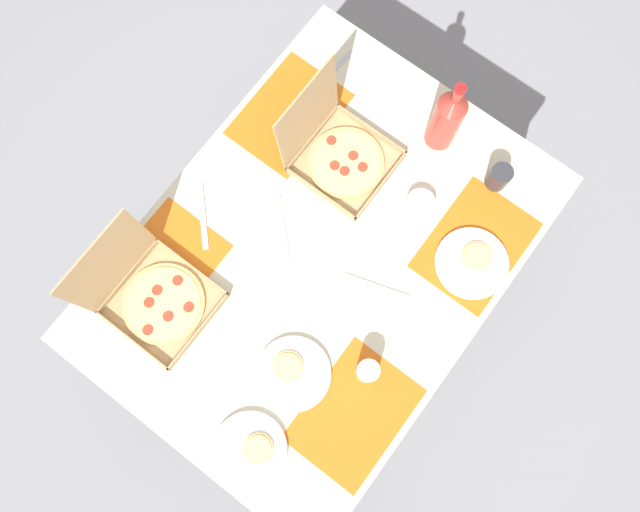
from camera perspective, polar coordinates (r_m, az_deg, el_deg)
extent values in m
plane|color=gray|center=(2.59, 0.00, -3.57)|extent=(6.00, 6.00, 0.00)
cylinder|color=#3F3328|center=(2.23, -0.66, -22.19)|extent=(0.07, 0.07, 0.71)
cylinder|color=#3F3328|center=(2.41, 17.94, 3.53)|extent=(0.07, 0.07, 0.71)
cylinder|color=#3F3328|center=(2.33, -18.73, -7.80)|extent=(0.07, 0.07, 0.71)
cylinder|color=#3F3328|center=(2.50, 0.57, 15.68)|extent=(0.07, 0.07, 0.71)
cube|color=beige|center=(1.87, 0.00, -0.10)|extent=(1.39, 1.02, 0.03)
cube|color=orange|center=(1.82, 3.20, -14.47)|extent=(0.36, 0.26, 0.00)
cube|color=orange|center=(1.93, 14.26, 1.00)|extent=(0.36, 0.26, 0.00)
cube|color=orange|center=(1.91, -14.38, -1.00)|extent=(0.36, 0.26, 0.00)
cube|color=orange|center=(2.02, -2.87, 13.04)|extent=(0.36, 0.26, 0.00)
cube|color=tan|center=(1.89, -14.25, -4.37)|extent=(0.28, 0.28, 0.01)
cube|color=tan|center=(1.88, -17.01, -7.53)|extent=(0.01, 0.28, 0.03)
cube|color=tan|center=(1.87, -11.77, -1.03)|extent=(0.01, 0.28, 0.03)
cube|color=tan|center=(1.84, -11.21, -6.88)|extent=(0.28, 0.01, 0.03)
cube|color=tan|center=(1.91, -17.41, -1.80)|extent=(0.28, 0.01, 0.03)
cylinder|color=#E0B76B|center=(1.88, -14.32, -4.34)|extent=(0.25, 0.25, 0.01)
cylinder|color=#EFD67F|center=(1.87, -14.38, -4.30)|extent=(0.22, 0.22, 0.00)
cylinder|color=red|center=(1.87, -13.09, -2.23)|extent=(0.03, 0.03, 0.00)
cylinder|color=red|center=(1.88, -14.90, -3.08)|extent=(0.03, 0.03, 0.00)
cylinder|color=red|center=(1.88, -15.60, -4.18)|extent=(0.03, 0.03, 0.00)
cylinder|color=red|center=(1.87, -15.71, -6.63)|extent=(0.03, 0.03, 0.00)
cylinder|color=red|center=(1.86, -13.93, -5.45)|extent=(0.03, 0.03, 0.00)
cylinder|color=red|center=(1.85, -12.10, -4.66)|extent=(0.03, 0.03, 0.00)
cube|color=tan|center=(1.77, -19.10, -0.66)|extent=(0.28, 0.02, 0.28)
cube|color=tan|center=(1.94, 2.42, 8.55)|extent=(0.27, 0.27, 0.01)
cube|color=tan|center=(1.89, 0.06, 5.76)|extent=(0.01, 0.27, 0.03)
cube|color=tan|center=(1.97, 4.77, 11.57)|extent=(0.01, 0.27, 0.03)
cube|color=tan|center=(1.91, 5.66, 6.48)|extent=(0.27, 0.01, 0.03)
cube|color=tan|center=(1.96, -0.72, 10.92)|extent=(0.27, 0.01, 0.03)
cylinder|color=#E0B76B|center=(1.94, 2.44, 8.64)|extent=(0.24, 0.24, 0.01)
cylinder|color=#EFD67F|center=(1.93, 2.45, 8.73)|extent=(0.21, 0.21, 0.00)
cylinder|color=red|center=(1.93, 3.11, 9.30)|extent=(0.03, 0.03, 0.00)
cylinder|color=red|center=(1.95, 1.06, 10.69)|extent=(0.03, 0.03, 0.00)
cylinder|color=red|center=(1.92, 1.37, 8.41)|extent=(0.03, 0.03, 0.00)
cylinder|color=red|center=(1.91, 2.30, 7.89)|extent=(0.03, 0.03, 0.00)
cylinder|color=red|center=(1.92, 3.98, 8.25)|extent=(0.03, 0.03, 0.00)
cube|color=tan|center=(1.82, -1.13, 13.03)|extent=(0.27, 0.03, 0.27)
cylinder|color=white|center=(1.81, -2.49, -10.89)|extent=(0.21, 0.21, 0.01)
cylinder|color=white|center=(1.80, -2.50, -10.88)|extent=(0.22, 0.22, 0.01)
cylinder|color=#E0B76B|center=(1.80, -2.99, -10.18)|extent=(0.09, 0.09, 0.01)
cylinder|color=#EFD67F|center=(1.79, -3.00, -10.17)|extent=(0.08, 0.08, 0.00)
cylinder|color=white|center=(1.91, 13.86, -0.71)|extent=(0.21, 0.21, 0.01)
cylinder|color=white|center=(1.90, 13.92, -0.66)|extent=(0.22, 0.22, 0.01)
cylinder|color=#E0B76B|center=(1.90, 14.40, 0.02)|extent=(0.09, 0.09, 0.01)
cylinder|color=#EFD67F|center=(1.89, 14.44, 0.06)|extent=(0.08, 0.08, 0.00)
cylinder|color=white|center=(1.83, -6.53, -17.40)|extent=(0.20, 0.20, 0.01)
cylinder|color=white|center=(1.82, -6.56, -17.42)|extent=(0.21, 0.21, 0.01)
cylinder|color=#E0B76B|center=(1.81, -5.74, -17.35)|extent=(0.09, 0.09, 0.01)
cylinder|color=#EFD67F|center=(1.80, -5.76, -17.37)|extent=(0.07, 0.07, 0.00)
cylinder|color=#B2382D|center=(1.92, 11.54, 12.07)|extent=(0.09, 0.09, 0.22)
cone|color=#B2382D|center=(1.80, 12.36, 13.74)|extent=(0.09, 0.09, 0.04)
cylinder|color=#B2382D|center=(1.76, 12.68, 14.39)|extent=(0.03, 0.03, 0.06)
cylinder|color=red|center=(1.74, 12.93, 14.89)|extent=(0.03, 0.03, 0.01)
cylinder|color=#333338|center=(1.96, 16.28, 7.05)|extent=(0.07, 0.07, 0.09)
cylinder|color=silver|center=(1.77, 4.44, -10.60)|extent=(0.06, 0.06, 0.09)
cylinder|color=white|center=(1.91, 9.28, 4.80)|extent=(0.09, 0.09, 0.04)
cube|color=#B7B7BC|center=(1.88, -3.45, 2.68)|extent=(0.16, 0.17, 0.00)
cube|color=#B7B7BC|center=(2.08, 1.20, 16.87)|extent=(0.19, 0.04, 0.00)
cube|color=#B7B7BC|center=(1.85, 5.31, -2.90)|extent=(0.08, 0.21, 0.00)
cube|color=#B7B7BC|center=(1.92, -10.82, 3.61)|extent=(0.16, 0.16, 0.00)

